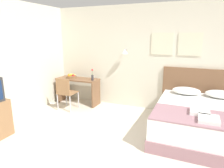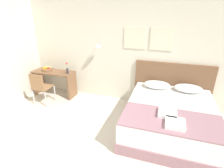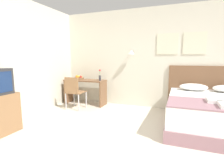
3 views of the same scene
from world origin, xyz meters
The scene contains 11 objects.
ground_plane centered at (0.00, 0.00, 0.00)m, with size 24.00×24.00×0.00m, color beige.
wall_back centered at (0.01, 2.73, 1.33)m, with size 5.96×0.31×2.65m.
bed centered at (1.35, 1.64, 0.29)m, with size 1.72×2.00×0.59m.
headboard centered at (1.35, 2.67, 0.58)m, with size 1.84×0.06×1.16m.
pillow_left centered at (1.00, 2.39, 0.67)m, with size 0.62×0.40×0.16m.
throw_blanket centered at (1.35, 1.06, 0.60)m, with size 1.67×0.80×0.02m.
folded_towel_near_foot centered at (1.28, 1.20, 0.65)m, with size 0.31×0.31×0.06m.
desk centered at (-1.87, 2.36, 0.51)m, with size 1.18×0.49×0.72m.
desk_chair centered at (-1.86, 1.75, 0.51)m, with size 0.42×0.42×0.86m.
fruit_bowl centered at (-2.07, 2.35, 0.77)m, with size 0.29×0.29×0.13m.
flower_vase centered at (-1.38, 2.32, 0.85)m, with size 0.06×0.06×0.31m.
Camera 3 is at (0.67, -2.05, 1.34)m, focal length 28.00 mm.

